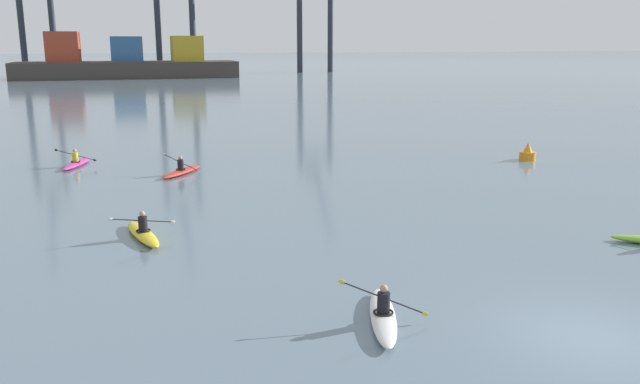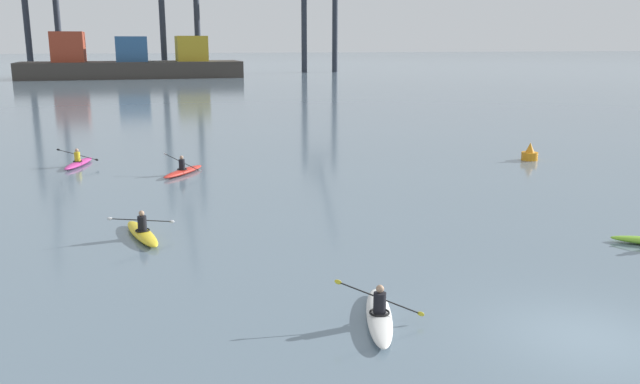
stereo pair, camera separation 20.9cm
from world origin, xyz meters
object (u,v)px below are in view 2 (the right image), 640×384
Objects in this scene: kayak_white at (379,315)px; container_barge at (131,63)px; kayak_red at (183,171)px; kayak_yellow at (142,232)px; kayak_magenta at (78,163)px; channel_buoy at (530,154)px.

container_barge is at bearing 92.51° from kayak_white.
kayak_white reaches higher than kayak_red.
kayak_magenta is (-3.01, 14.41, -0.00)m from kayak_yellow.
kayak_magenta is at bearing 143.81° from kayak_red.
kayak_red is (-18.99, 1.38, -0.19)m from channel_buoy.
kayak_white is at bearing -58.59° from kayak_yellow.
container_barge is 11.56× the size of kayak_white.
kayak_yellow is 14.72m from kayak_magenta.
channel_buoy is (20.90, -95.55, -2.39)m from container_barge.
kayak_red is (2.20, 10.60, -0.00)m from kayak_yellow.
kayak_yellow is 10.83m from kayak_red.
kayak_magenta is (-3.29, -90.36, -2.57)m from container_barge.
channel_buoy is 0.29× the size of kayak_magenta.
kayak_yellow is at bearing -101.70° from kayak_red.
kayak_magenta is at bearing -92.09° from container_barge.
container_barge reaches higher than kayak_red.
kayak_white reaches higher than kayak_yellow.
kayak_yellow is 10.08m from kayak_white.
kayak_yellow is 1.01× the size of kayak_magenta.
kayak_red is 0.90× the size of kayak_white.
kayak_red is (1.91, -94.17, -2.57)m from container_barge.
kayak_white is (5.25, -8.60, -0.00)m from kayak_yellow.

